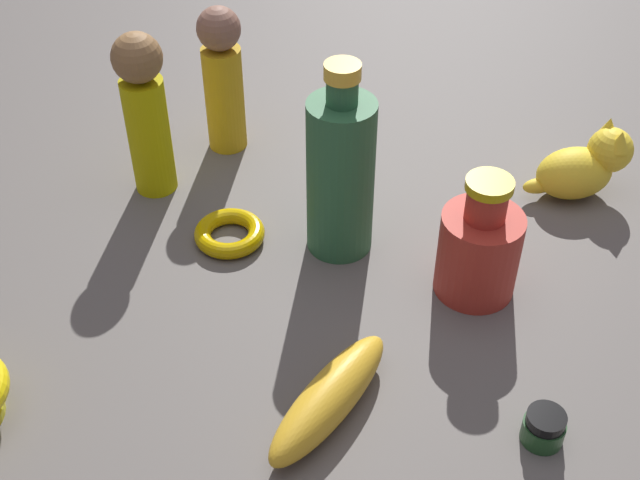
{
  "coord_description": "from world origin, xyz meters",
  "views": [
    {
      "loc": [
        0.63,
        0.19,
        0.65
      ],
      "look_at": [
        0.0,
        0.0,
        0.09
      ],
      "focal_mm": 46.91,
      "sensor_mm": 36.0,
      "label": 1
    }
  ],
  "objects": [
    {
      "name": "cat_figurine",
      "position": [
        -0.28,
        0.26,
        0.04
      ],
      "size": [
        0.1,
        0.13,
        0.1
      ],
      "color": "yellow",
      "rests_on": "ground"
    },
    {
      "name": "nail_polish_jar",
      "position": [
        0.12,
        0.25,
        0.02
      ],
      "size": [
        0.04,
        0.04,
        0.03
      ],
      "color": "#204822",
      "rests_on": "ground"
    },
    {
      "name": "ground",
      "position": [
        0.0,
        0.0,
        0.0
      ],
      "size": [
        2.0,
        2.0,
        0.0
      ],
      "primitive_type": "plane",
      "color": "#5B5651"
    },
    {
      "name": "person_figure_child",
      "position": [
        -0.25,
        -0.21,
        0.1
      ],
      "size": [
        0.06,
        0.06,
        0.2
      ],
      "color": "gold",
      "rests_on": "ground"
    },
    {
      "name": "bottle_short",
      "position": [
        -0.07,
        0.16,
        0.06
      ],
      "size": [
        0.09,
        0.09,
        0.15
      ],
      "color": "#B43024",
      "rests_on": "ground"
    },
    {
      "name": "person_figure_adult",
      "position": [
        -0.13,
        -0.26,
        0.11
      ],
      "size": [
        0.07,
        0.07,
        0.22
      ],
      "color": "#C1B408",
      "rests_on": "ground"
    },
    {
      "name": "bottle_tall",
      "position": [
        -0.1,
        -0.01,
        0.1
      ],
      "size": [
        0.08,
        0.08,
        0.24
      ],
      "color": "#2C623A",
      "rests_on": "ground"
    },
    {
      "name": "bangle",
      "position": [
        -0.06,
        -0.13,
        0.01
      ],
      "size": [
        0.08,
        0.08,
        0.02
      ],
      "primitive_type": "torus",
      "color": "#C89F04",
      "rests_on": "ground"
    },
    {
      "name": "banana",
      "position": [
        0.15,
        0.05,
        0.02
      ],
      "size": [
        0.19,
        0.1,
        0.05
      ],
      "primitive_type": "ellipsoid",
      "rotation": [
        0.0,
        0.0,
        5.98
      ],
      "color": "gold",
      "rests_on": "ground"
    }
  ]
}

